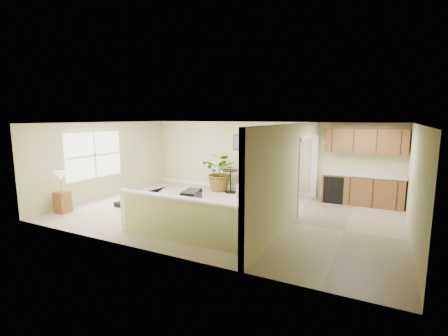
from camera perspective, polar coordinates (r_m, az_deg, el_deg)
The scene contains 20 objects.
floor at distance 9.15m, azimuth 0.31°, elevation -7.97°, with size 9.00×9.00×0.00m, color #B9A790.
back_wall at distance 11.60m, azimuth 6.99°, elevation 1.88°, with size 9.00×0.04×2.50m, color beige.
front_wall at distance 6.38m, azimuth -11.91°, elevation -4.02°, with size 9.00×0.04×2.50m, color beige.
left_wall at distance 11.59m, azimuth -20.00°, elevation 1.40°, with size 0.04×6.00×2.50m, color beige.
right_wall at distance 7.97m, azimuth 30.66°, elevation -2.52°, with size 0.04×6.00×2.50m, color beige.
ceiling at distance 8.75m, azimuth 0.32°, elevation 7.89°, with size 9.00×6.00×0.04m, color white.
kitchen_vinyl at distance 8.30m, azimuth 20.48°, elevation -10.32°, with size 2.70×6.00×0.01m, color tan.
interior_partition at distance 8.47m, azimuth 12.04°, elevation -1.05°, with size 0.18×5.99×2.50m.
pony_half_wall at distance 7.07m, azimuth -7.64°, elevation -8.78°, with size 3.42×0.22×1.00m.
left_window at distance 11.22m, azimuth -21.86°, elevation 2.10°, with size 0.05×2.15×1.45m, color white.
wall_art_left at distance 11.88m, azimuth 2.67°, elevation 4.52°, with size 0.48×0.04×0.58m.
wall_mirror at distance 11.42m, azimuth 8.41°, elevation 4.51°, with size 0.55×0.04×0.55m.
kitchen_cabinets at distance 10.73m, azimuth 22.66°, elevation -1.37°, with size 2.36×0.65×2.33m.
piano at distance 10.19m, azimuth -13.96°, elevation -3.52°, with size 1.61×1.66×1.22m.
piano_bench at distance 9.59m, azimuth -5.73°, elevation -5.53°, with size 0.41×0.82×0.54m, color black.
loveseat at distance 11.01m, azimuth 6.96°, elevation -3.23°, with size 1.93×1.44×0.94m.
accent_table at distance 11.49m, azimuth 1.14°, elevation -1.79°, with size 0.57×0.57×0.82m.
palm_plant at distance 11.73m, azimuth -0.58°, elevation -0.78°, with size 1.29×1.13×1.39m.
small_plant at distance 10.74m, azimuth 10.83°, elevation -4.24°, with size 0.32×0.32×0.57m.
lamp_stand at distance 10.20m, azimuth -26.58°, elevation -4.27°, with size 0.35×0.35×1.18m.
Camera 1 is at (3.93, -7.82, 2.66)m, focal length 26.00 mm.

